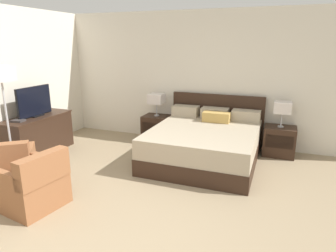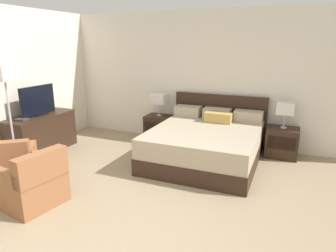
# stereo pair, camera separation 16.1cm
# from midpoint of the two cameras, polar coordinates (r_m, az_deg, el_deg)

# --- Properties ---
(ground_plane) EXTENTS (10.94, 10.94, 0.00)m
(ground_plane) POSITION_cam_midpoint_polar(r_m,az_deg,el_deg) (3.41, -12.50, -21.24)
(ground_plane) COLOR #998466
(wall_back) EXTENTS (7.14, 0.06, 2.65)m
(wall_back) POSITION_cam_midpoint_polar(r_m,az_deg,el_deg) (6.17, 5.83, 8.98)
(wall_back) COLOR silver
(wall_back) RESTS_ON ground
(wall_left) EXTENTS (0.06, 5.45, 2.65)m
(wall_left) POSITION_cam_midpoint_polar(r_m,az_deg,el_deg) (5.98, -29.81, 6.81)
(wall_left) COLOR silver
(wall_left) RESTS_ON ground
(bed) EXTENTS (1.85, 2.05, 1.04)m
(bed) POSITION_cam_midpoint_polar(r_m,az_deg,el_deg) (5.31, 6.18, -3.18)
(bed) COLOR #332116
(bed) RESTS_ON ground
(nightstand_left) EXTENTS (0.56, 0.45, 0.55)m
(nightstand_left) POSITION_cam_midpoint_polar(r_m,az_deg,el_deg) (6.37, -2.87, -0.41)
(nightstand_left) COLOR #332116
(nightstand_left) RESTS_ON ground
(nightstand_right) EXTENTS (0.56, 0.45, 0.55)m
(nightstand_right) POSITION_cam_midpoint_polar(r_m,az_deg,el_deg) (5.87, 19.69, -2.74)
(nightstand_right) COLOR #332116
(nightstand_right) RESTS_ON ground
(table_lamp_left) EXTENTS (0.30, 0.30, 0.47)m
(table_lamp_left) POSITION_cam_midpoint_polar(r_m,az_deg,el_deg) (6.23, -2.94, 5.18)
(table_lamp_left) COLOR #B7B7BC
(table_lamp_left) RESTS_ON nightstand_left
(table_lamp_right) EXTENTS (0.30, 0.30, 0.47)m
(table_lamp_right) POSITION_cam_midpoint_polar(r_m,az_deg,el_deg) (5.72, 20.26, 3.30)
(table_lamp_right) COLOR #B7B7BC
(table_lamp_right) RESTS_ON nightstand_right
(dresser) EXTENTS (0.55, 1.35, 0.72)m
(dresser) POSITION_cam_midpoint_polar(r_m,az_deg,el_deg) (6.15, -24.18, -1.42)
(dresser) COLOR #332116
(dresser) RESTS_ON ground
(tv) EXTENTS (0.18, 0.78, 0.55)m
(tv) POSITION_cam_midpoint_polar(r_m,az_deg,el_deg) (6.02, -24.81, 4.17)
(tv) COLOR black
(tv) RESTS_ON dresser
(book_red_cover) EXTENTS (0.23, 0.18, 0.03)m
(book_red_cover) POSITION_cam_midpoint_polar(r_m,az_deg,el_deg) (5.78, -27.38, 0.89)
(book_red_cover) COLOR #383333
(book_red_cover) RESTS_ON dresser
(armchair_by_window) EXTENTS (0.96, 0.96, 0.76)m
(armchair_by_window) POSITION_cam_midpoint_polar(r_m,az_deg,el_deg) (4.86, -29.03, -7.49)
(armchair_by_window) COLOR #935B38
(armchair_by_window) RESTS_ON ground
(armchair_companion) EXTENTS (0.79, 0.78, 0.76)m
(armchair_companion) POSITION_cam_midpoint_polar(r_m,az_deg,el_deg) (4.22, -25.25, -10.36)
(armchair_companion) COLOR #935B38
(armchair_companion) RESTS_ON ground
(floor_lamp) EXTENTS (0.32, 0.32, 1.69)m
(floor_lamp) POSITION_cam_midpoint_polar(r_m,az_deg,el_deg) (5.39, -29.86, 7.10)
(floor_lamp) COLOR #B7B7BC
(floor_lamp) RESTS_ON ground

